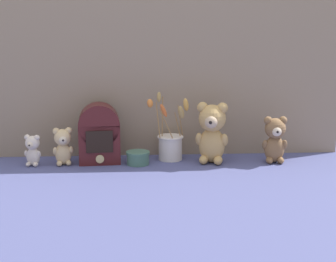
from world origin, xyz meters
TOP-DOWN VIEW (x-y plane):
  - ground_plane at (0.00, 0.00)m, footprint 4.00×4.00m
  - backdrop_wall at (0.00, 0.17)m, footprint 1.61×0.02m
  - teddy_bear_large at (0.19, 0.01)m, footprint 0.15×0.13m
  - teddy_bear_medium at (0.47, -0.00)m, footprint 0.11×0.10m
  - teddy_bear_small at (-0.45, 0.01)m, footprint 0.09×0.08m
  - teddy_bear_tiny at (-0.58, 0.01)m, footprint 0.08×0.07m
  - flower_vase at (0.01, 0.07)m, footprint 0.19×0.15m
  - vintage_radio at (-0.30, 0.05)m, footprint 0.19×0.14m
  - decorative_tin_tall at (-0.13, 0.00)m, footprint 0.10×0.10m

SIDE VIEW (x-z plane):
  - ground_plane at x=0.00m, z-range 0.00..0.00m
  - decorative_tin_tall at x=-0.13m, z-range 0.00..0.06m
  - teddy_bear_tiny at x=-0.58m, z-range 0.00..0.14m
  - flower_vase at x=0.01m, z-range -0.07..0.23m
  - teddy_bear_small at x=-0.45m, z-range 0.00..0.17m
  - teddy_bear_medium at x=0.47m, z-range 0.00..0.21m
  - vintage_radio at x=-0.30m, z-range 0.00..0.26m
  - teddy_bear_large at x=0.19m, z-range 0.01..0.27m
  - backdrop_wall at x=0.00m, z-range 0.00..0.73m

